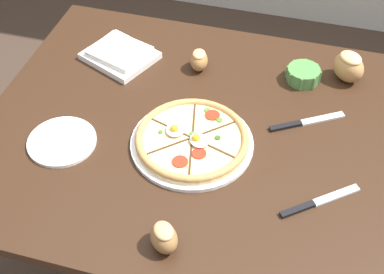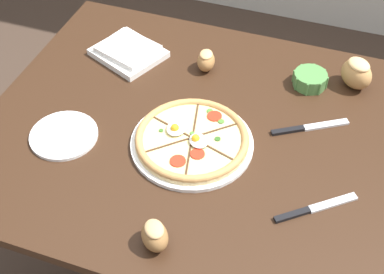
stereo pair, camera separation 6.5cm
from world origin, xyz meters
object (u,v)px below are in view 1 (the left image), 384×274
at_px(bread_piece_near, 199,60).
at_px(bread_piece_mid, 164,237).
at_px(ramekin_bowl, 303,74).
at_px(knife_spare, 319,202).
at_px(dining_table, 193,154).
at_px(pizza, 192,140).
at_px(knife_main, 306,122).
at_px(side_saucer, 62,141).
at_px(napkin_folded, 120,54).
at_px(bread_piece_far, 349,66).

distance_m(bread_piece_near, bread_piece_mid, 0.65).
relative_size(ramekin_bowl, knife_spare, 0.58).
distance_m(dining_table, bread_piece_mid, 0.41).
bearing_deg(dining_table, pizza, -77.91).
xyz_separation_m(ramekin_bowl, knife_main, (0.03, -0.18, -0.02)).
height_order(pizza, side_saucer, pizza).
xyz_separation_m(napkin_folded, knife_spare, (0.67, -0.40, -0.01)).
bearing_deg(pizza, knife_main, 30.19).
bearing_deg(pizza, knife_spare, -16.50).
distance_m(pizza, knife_main, 0.33).
xyz_separation_m(dining_table, knife_spare, (0.36, -0.16, 0.11)).
relative_size(pizza, ramekin_bowl, 3.12).
bearing_deg(side_saucer, knife_spare, -1.43).
height_order(ramekin_bowl, side_saucer, ramekin_bowl).
bearing_deg(bread_piece_near, knife_spare, -45.53).
height_order(dining_table, bread_piece_near, bread_piece_near).
bearing_deg(knife_spare, bread_piece_far, 48.04).
height_order(bread_piece_mid, knife_spare, bread_piece_mid).
bearing_deg(knife_spare, side_saucer, 139.75).
distance_m(napkin_folded, bread_piece_far, 0.70).
relative_size(napkin_folded, knife_main, 1.27).
bearing_deg(side_saucer, pizza, 14.29).
bearing_deg(bread_piece_far, bread_piece_near, -170.80).
bearing_deg(knife_main, napkin_folded, 135.60).
relative_size(bread_piece_near, side_saucer, 0.44).
distance_m(bread_piece_near, side_saucer, 0.49).
relative_size(ramekin_bowl, bread_piece_near, 1.30).
height_order(dining_table, pizza, pizza).
xyz_separation_m(pizza, bread_piece_far, (0.38, 0.39, 0.03)).
bearing_deg(ramekin_bowl, bread_piece_mid, -108.63).
height_order(knife_main, side_saucer, same).
bearing_deg(napkin_folded, dining_table, -38.30).
relative_size(dining_table, napkin_folded, 4.59).
distance_m(ramekin_bowl, knife_main, 0.19).
relative_size(pizza, side_saucer, 1.78).
relative_size(dining_table, bread_piece_near, 14.37).
bearing_deg(dining_table, side_saucer, -155.82).
bearing_deg(pizza, bread_piece_far, 46.13).
relative_size(knife_main, knife_spare, 1.10).
relative_size(pizza, knife_main, 1.65).
height_order(napkin_folded, bread_piece_far, bread_piece_far).
xyz_separation_m(dining_table, napkin_folded, (-0.31, 0.24, 0.12)).
height_order(bread_piece_far, knife_spare, bread_piece_far).
relative_size(pizza, bread_piece_mid, 3.39).
relative_size(ramekin_bowl, bread_piece_mid, 1.09).
xyz_separation_m(ramekin_bowl, knife_spare, (0.10, -0.45, -0.02)).
xyz_separation_m(dining_table, knife_main, (0.30, 0.11, 0.11)).
height_order(pizza, knife_spare, pizza).
height_order(dining_table, bread_piece_mid, bread_piece_mid).
distance_m(bread_piece_mid, bread_piece_far, 0.79).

